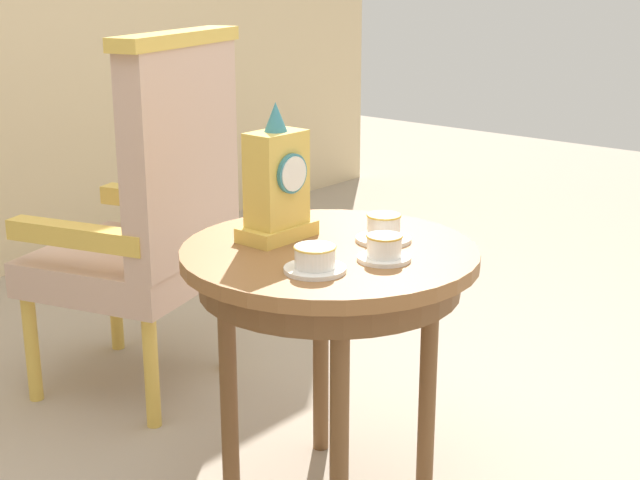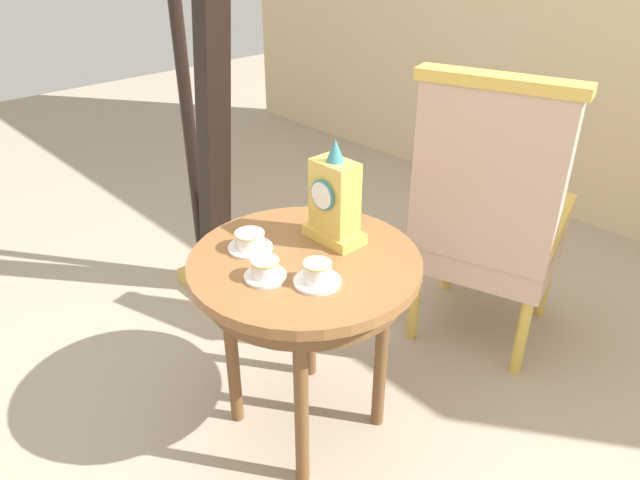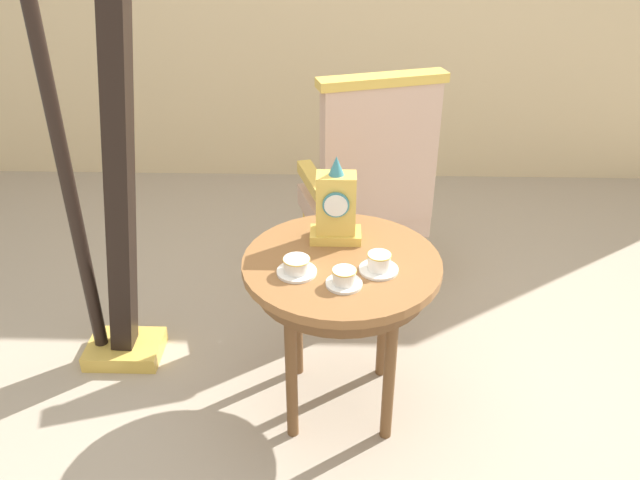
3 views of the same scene
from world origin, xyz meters
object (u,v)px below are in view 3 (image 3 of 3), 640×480
teacup_right (346,278)px  mantel_clock (337,208)px  teacup_center (380,263)px  armchair (370,184)px  harp (108,205)px  teacup_left (298,266)px  side_table (343,279)px

teacup_right → mantel_clock: (-0.03, 0.30, 0.11)m
teacup_center → mantel_clock: 0.28m
teacup_right → armchair: (0.12, 0.97, -0.11)m
harp → teacup_right: bearing=-24.3°
teacup_right → teacup_center: 0.15m
harp → mantel_clock: bearing=-7.2°
teacup_left → mantel_clock: mantel_clock is taller
harp → armchair: bearing=28.1°
side_table → teacup_right: teacup_right is taller
harp → side_table: bearing=-15.8°
teacup_left → harp: size_ratio=0.08×
teacup_center → teacup_right: bearing=-143.1°
teacup_left → teacup_right: teacup_right is taller
teacup_right → armchair: bearing=82.8°
mantel_clock → teacup_right: bearing=-83.8°
side_table → harp: bearing=164.2°
side_table → armchair: (0.13, 0.82, -0.00)m
teacup_right → teacup_center: (0.12, 0.09, 0.00)m
side_table → harp: (-0.91, 0.26, 0.15)m
side_table → mantel_clock: 0.26m
side_table → teacup_left: 0.21m
armchair → teacup_center: bearing=-90.2°
teacup_left → harp: harp is taller
teacup_center → harp: (-1.04, 0.32, 0.05)m
side_table → teacup_right: bearing=-87.5°
teacup_right → mantel_clock: size_ratio=0.37×
teacup_right → teacup_center: teacup_center is taller
teacup_right → armchair: size_ratio=0.11×
mantel_clock → armchair: armchair is taller
armchair → harp: bearing=-151.9°
teacup_left → teacup_center: teacup_center is taller
teacup_right → armchair: 0.99m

